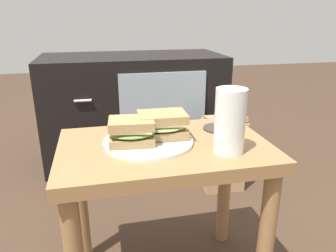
# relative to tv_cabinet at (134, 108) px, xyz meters

# --- Properties ---
(side_table) EXTENTS (0.56, 0.36, 0.46)m
(side_table) POSITION_rel_tv_cabinet_xyz_m (-0.03, -0.95, 0.08)
(side_table) COLOR olive
(side_table) RESTS_ON ground
(tv_cabinet) EXTENTS (0.96, 0.46, 0.58)m
(tv_cabinet) POSITION_rel_tv_cabinet_xyz_m (0.00, 0.00, 0.00)
(tv_cabinet) COLOR black
(tv_cabinet) RESTS_ON ground
(plate) EXTENTS (0.24, 0.24, 0.01)m
(plate) POSITION_rel_tv_cabinet_xyz_m (-0.07, -0.93, 0.17)
(plate) COLOR silver
(plate) RESTS_ON side_table
(sandwich_front) EXTENTS (0.13, 0.10, 0.07)m
(sandwich_front) POSITION_rel_tv_cabinet_xyz_m (-0.12, -0.95, 0.21)
(sandwich_front) COLOR #9E7A4C
(sandwich_front) RESTS_ON plate
(sandwich_back) EXTENTS (0.14, 0.10, 0.07)m
(sandwich_back) POSITION_rel_tv_cabinet_xyz_m (-0.03, -0.92, 0.21)
(sandwich_back) COLOR #9E7A4C
(sandwich_back) RESTS_ON plate
(beer_glass) EXTENTS (0.08, 0.08, 0.16)m
(beer_glass) POSITION_rel_tv_cabinet_xyz_m (0.12, -1.03, 0.25)
(beer_glass) COLOR silver
(beer_glass) RESTS_ON side_table
(coaster) EXTENTS (0.09, 0.09, 0.01)m
(coaster) POSITION_rel_tv_cabinet_xyz_m (0.15, -0.87, 0.17)
(coaster) COLOR #332D28
(coaster) RESTS_ON side_table
(paper_bag) EXTENTS (0.19, 0.14, 0.36)m
(paper_bag) POSITION_rel_tv_cabinet_xyz_m (0.35, -0.45, -0.12)
(paper_bag) COLOR tan
(paper_bag) RESTS_ON ground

